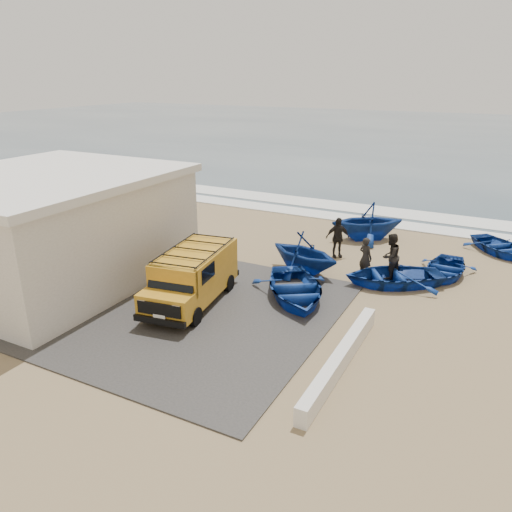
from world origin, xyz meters
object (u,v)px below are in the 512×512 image
at_px(boat_mid_left, 304,252).
at_px(van, 193,275).
at_px(boat_mid_right, 445,269).
at_px(fisherman_back, 337,237).
at_px(parapet, 341,359).
at_px(fisherman_middle, 390,256).
at_px(building, 49,227).
at_px(boat_near_left, 295,289).
at_px(boat_far_left, 367,221).
at_px(boat_far_right, 500,246).
at_px(boat_near_right, 393,275).
at_px(fisherman_front, 365,257).

bearing_deg(boat_mid_left, van, 169.17).
height_order(boat_mid_right, fisherman_back, fisherman_back).
bearing_deg(parapet, boat_mid_right, 79.10).
distance_m(boat_mid_right, fisherman_middle, 2.45).
xyz_separation_m(building, boat_mid_right, (14.14, 7.51, -1.83)).
height_order(boat_near_left, boat_far_left, boat_far_left).
height_order(boat_near_left, boat_mid_left, boat_mid_left).
height_order(boat_mid_left, fisherman_middle, fisherman_middle).
distance_m(parapet, van, 6.41).
bearing_deg(boat_far_right, fisherman_back, 170.72).
relative_size(boat_near_left, boat_far_left, 1.14).
bearing_deg(parapet, fisherman_back, 109.62).
xyz_separation_m(building, boat_mid_left, (8.78, 5.26, -1.30)).
distance_m(parapet, boat_near_left, 4.66).
xyz_separation_m(parapet, fisherman_back, (-3.08, 8.64, 0.65)).
bearing_deg(boat_near_left, boat_near_right, 12.69).
bearing_deg(building, boat_mid_left, 30.95).
bearing_deg(van, boat_near_left, 23.15).
xyz_separation_m(boat_far_left, boat_far_right, (6.11, 0.78, -0.61)).
xyz_separation_m(parapet, boat_mid_left, (-3.72, 6.26, 0.59)).
distance_m(boat_mid_right, fisherman_front, 3.38).
relative_size(building, boat_mid_right, 2.95).
bearing_deg(boat_far_left, boat_far_right, 62.13).
bearing_deg(fisherman_back, parapet, -107.89).
height_order(parapet, fisherman_front, fisherman_front).
bearing_deg(boat_near_left, parapet, -83.78).
xyz_separation_m(boat_mid_left, fisherman_front, (2.42, 0.66, -0.02)).
bearing_deg(boat_near_left, boat_far_right, 20.76).
height_order(boat_near_right, boat_far_left, boat_far_left).
bearing_deg(boat_far_left, fisherman_back, -43.79).
distance_m(building, fisherman_back, 12.19).
distance_m(boat_near_left, boat_far_left, 8.24).
relative_size(boat_near_left, boat_mid_right, 1.29).
bearing_deg(boat_far_left, parapet, -22.71).
bearing_deg(boat_far_left, boat_near_right, -9.06).
relative_size(boat_near_right, boat_mid_left, 1.17).
bearing_deg(fisherman_front, boat_far_right, -104.95).
xyz_separation_m(fisherman_middle, fisherman_back, (-2.71, 1.39, -0.02)).
relative_size(van, boat_near_right, 1.28).
bearing_deg(fisherman_middle, building, -41.24).
relative_size(van, boat_mid_right, 1.54).
height_order(boat_near_right, boat_far_right, boat_near_right).
distance_m(boat_mid_right, boat_far_left, 5.40).
bearing_deg(boat_near_left, building, 161.72).
relative_size(parapet, boat_near_right, 1.56).
bearing_deg(fisherman_middle, van, -24.28).
bearing_deg(boat_mid_right, fisherman_front, -150.15).
bearing_deg(boat_mid_right, van, -137.02).
xyz_separation_m(boat_far_right, fisherman_back, (-6.59, -3.94, 0.58)).
relative_size(boat_far_right, fisherman_front, 1.98).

